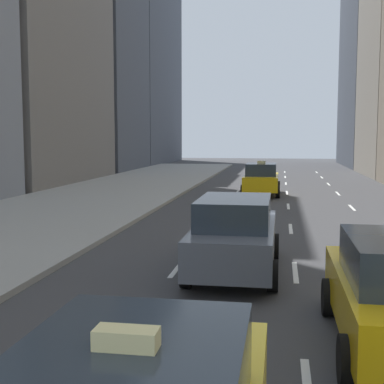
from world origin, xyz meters
TOP-DOWN VIEW (x-y plane):
  - sidewalk_left at (-7.00, 27.00)m, footprint 8.00×66.00m
  - lane_markings at (2.60, 23.00)m, footprint 5.72×56.00m
  - taxi_lead at (1.20, 30.62)m, footprint 2.02×4.40m
  - sedan_black_near at (1.20, 13.76)m, footprint 2.02×4.86m

SIDE VIEW (x-z plane):
  - lane_markings at x=2.60m, z-range 0.00..0.01m
  - sidewalk_left at x=-7.00m, z-range 0.00..0.15m
  - taxi_lead at x=1.20m, z-range -0.05..1.82m
  - sedan_black_near at x=1.20m, z-range 0.01..1.80m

